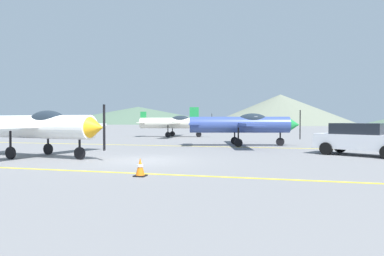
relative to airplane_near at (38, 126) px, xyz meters
The scene contains 10 objects.
ground_plane 5.61m from the airplane_near, ahead, with size 400.00×400.00×0.00m, color slate.
apron_line_near 6.59m from the airplane_near, 32.65° to the right, with size 80.00×0.16×0.01m, color yellow.
apron_line_far 10.14m from the airplane_near, 57.40° to the left, with size 80.00×0.16×0.01m, color yellow.
airplane_near is the anchor object (origin of this frame).
airplane_mid 13.10m from the airplane_near, 48.16° to the left, with size 7.77×8.83×2.66m.
airplane_far 20.30m from the airplane_near, 88.69° to the left, with size 7.73×8.88×2.66m.
car_sedan 15.87m from the airplane_near, 17.46° to the left, with size 4.62×3.72×1.62m.
traffic_cone_front 8.11m from the airplane_near, 29.75° to the right, with size 0.36×0.36×0.59m.
hill_left 155.07m from the airplane_near, 111.75° to the left, with size 86.91×86.91×8.22m, color #4C6651.
hill_centerleft 114.65m from the airplane_near, 84.68° to the left, with size 53.15×53.15×10.89m, color slate.
Camera 1 is at (5.90, -14.04, 1.79)m, focal length 32.35 mm.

